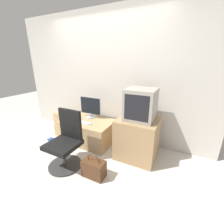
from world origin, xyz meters
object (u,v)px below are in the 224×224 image
at_px(main_monitor, 90,108).
at_px(mouse, 91,124).
at_px(office_chair, 66,144).
at_px(book, 52,140).
at_px(keyboard, 81,122).
at_px(cardboard_box_lower, 61,129).
at_px(crt_tv, 141,104).
at_px(handbag, 94,168).

distance_m(main_monitor, mouse, 0.45).
bearing_deg(office_chair, book, 152.34).
height_order(keyboard, book, keyboard).
bearing_deg(keyboard, main_monitor, 88.50).
bearing_deg(cardboard_box_lower, mouse, -5.71).
bearing_deg(keyboard, crt_tv, 5.07).
relative_size(handbag, book, 1.89).
xyz_separation_m(mouse, book, (-0.90, -0.20, -0.48)).
distance_m(crt_tv, cardboard_box_lower, 2.01).
xyz_separation_m(cardboard_box_lower, handbag, (1.40, -0.77, -0.00)).
xyz_separation_m(mouse, crt_tv, (0.93, 0.11, 0.49)).
bearing_deg(book, cardboard_box_lower, 89.52).
xyz_separation_m(office_chair, handbag, (0.55, -0.04, -0.25)).
bearing_deg(mouse, main_monitor, 123.78).
relative_size(main_monitor, handbag, 1.33).
xyz_separation_m(main_monitor, crt_tv, (1.15, -0.22, 0.28)).
xyz_separation_m(office_chair, book, (-0.85, 0.45, -0.37)).
bearing_deg(cardboard_box_lower, keyboard, -6.99).
xyz_separation_m(crt_tv, book, (-1.83, -0.31, -0.96)).
distance_m(keyboard, handbag, 1.06).
bearing_deg(mouse, cardboard_box_lower, 174.29).
bearing_deg(main_monitor, book, -141.71).
height_order(main_monitor, mouse, main_monitor).
height_order(main_monitor, handbag, main_monitor).
height_order(crt_tv, cardboard_box_lower, crt_tv).
distance_m(main_monitor, book, 1.10).
height_order(office_chair, book, office_chair).
bearing_deg(main_monitor, crt_tv, -11.03).
bearing_deg(cardboard_box_lower, main_monitor, 20.17).
relative_size(office_chair, book, 4.63).
xyz_separation_m(crt_tv, handbag, (-0.43, -0.79, -0.84)).
distance_m(handbag, book, 1.49).
relative_size(crt_tv, book, 2.60).
height_order(main_monitor, cardboard_box_lower, main_monitor).
bearing_deg(crt_tv, keyboard, -174.93).
height_order(mouse, crt_tv, crt_tv).
height_order(handbag, book, handbag).
height_order(cardboard_box_lower, book, cardboard_box_lower).
bearing_deg(keyboard, office_chair, -74.15).
xyz_separation_m(main_monitor, office_chair, (0.18, -0.98, -0.31)).
relative_size(mouse, book, 0.28).
distance_m(main_monitor, crt_tv, 1.21).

